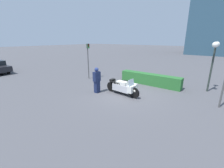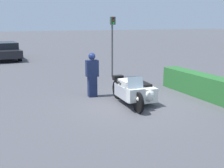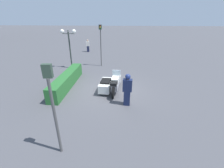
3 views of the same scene
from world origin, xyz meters
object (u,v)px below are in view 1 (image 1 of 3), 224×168
(twin_lamp_post, at_px, (214,53))
(traffic_light_far, at_px, (88,56))
(officer_rider, at_px, (97,80))
(police_motorcycle, at_px, (125,87))
(hedge_bush_curbside, at_px, (150,79))

(twin_lamp_post, height_order, traffic_light_far, twin_lamp_post)
(officer_rider, bearing_deg, police_motorcycle, 36.50)
(police_motorcycle, height_order, twin_lamp_post, twin_lamp_post)
(hedge_bush_curbside, xyz_separation_m, traffic_light_far, (-5.32, -1.66, 1.66))
(police_motorcycle, bearing_deg, twin_lamp_post, 45.67)
(police_motorcycle, distance_m, traffic_light_far, 5.32)
(police_motorcycle, relative_size, traffic_light_far, 0.83)
(police_motorcycle, distance_m, twin_lamp_post, 6.30)
(hedge_bush_curbside, xyz_separation_m, twin_lamp_post, (3.95, 1.00, 2.25))
(twin_lamp_post, xyz_separation_m, traffic_light_far, (-9.27, -2.65, -0.60))
(twin_lamp_post, relative_size, traffic_light_far, 1.07)
(officer_rider, height_order, hedge_bush_curbside, officer_rider)
(police_motorcycle, relative_size, officer_rider, 1.50)
(officer_rider, bearing_deg, traffic_light_far, 148.29)
(police_motorcycle, height_order, traffic_light_far, traffic_light_far)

